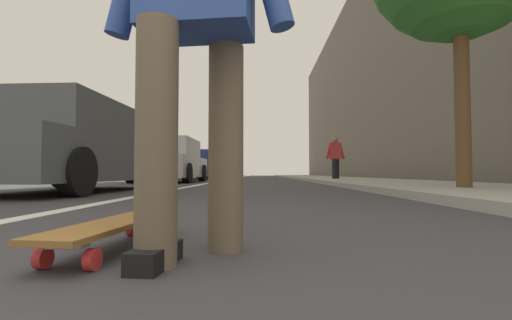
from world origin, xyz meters
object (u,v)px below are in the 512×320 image
(traffic_light, at_px, (235,136))
(parked_car_near, at_px, (68,149))
(parked_car_mid, at_px, (170,162))
(parked_car_end, at_px, (214,167))
(parked_car_far, at_px, (197,166))
(pedestrian_distant, at_px, (335,156))
(skater_person, at_px, (196,3))
(skateboard, at_px, (117,226))

(traffic_light, bearing_deg, parked_car_near, 176.79)
(parked_car_mid, bearing_deg, parked_car_end, 0.45)
(parked_car_far, height_order, pedestrian_distant, pedestrian_distant)
(parked_car_end, bearing_deg, pedestrian_distant, -151.21)
(parked_car_end, relative_size, traffic_light, 0.99)
(skater_person, xyz_separation_m, parked_car_far, (16.89, 3.14, -0.23))
(parked_car_near, bearing_deg, parked_car_far, 0.85)
(skater_person, distance_m, parked_car_near, 5.32)
(skater_person, relative_size, parked_car_far, 0.39)
(parked_car_far, bearing_deg, parked_car_end, -1.70)
(skateboard, distance_m, skater_person, 0.92)
(skateboard, bearing_deg, pedestrian_distant, -16.14)
(skater_person, xyz_separation_m, parked_car_end, (22.40, 2.97, -0.21))
(parked_car_near, bearing_deg, parked_car_end, 0.07)
(skater_person, relative_size, parked_car_mid, 0.40)
(skateboard, xyz_separation_m, pedestrian_distant, (11.44, -3.31, 0.85))
(skateboard, bearing_deg, parked_car_end, 6.74)
(parked_car_mid, distance_m, pedestrian_distant, 5.94)
(skater_person, bearing_deg, parked_car_mid, 15.21)
(skater_person, distance_m, traffic_light, 25.21)
(skateboard, height_order, parked_car_far, parked_car_far)
(traffic_light, xyz_separation_m, pedestrian_distant, (-13.45, -4.76, -2.22))
(parked_car_mid, xyz_separation_m, traffic_light, (14.45, -1.09, 2.46))
(parked_car_near, bearing_deg, pedestrian_distant, -39.53)
(skateboard, height_order, parked_car_end, parked_car_end)
(parked_car_far, height_order, parked_car_end, parked_car_end)
(pedestrian_distant, bearing_deg, parked_car_far, 49.03)
(skateboard, height_order, parked_car_mid, parked_car_mid)
(skater_person, bearing_deg, parked_car_near, 33.75)
(skateboard, xyz_separation_m, traffic_light, (24.90, 1.45, 3.06))
(traffic_light, bearing_deg, parked_car_far, 170.65)
(skateboard, bearing_deg, parked_car_far, 9.47)
(parked_car_mid, bearing_deg, pedestrian_distant, -80.37)
(skater_person, height_order, parked_car_mid, skater_person)
(parked_car_near, xyz_separation_m, parked_car_far, (12.47, 0.18, -0.01))
(traffic_light, bearing_deg, parked_car_end, 155.98)
(skater_person, height_order, parked_car_end, skater_person)
(parked_car_far, bearing_deg, skater_person, -169.48)
(parked_car_end, relative_size, pedestrian_distant, 2.76)
(skater_person, relative_size, parked_car_end, 0.36)
(skateboard, xyz_separation_m, parked_car_far, (16.74, 2.79, 0.61))
(skateboard, xyz_separation_m, parked_car_near, (4.27, 2.61, 0.62))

